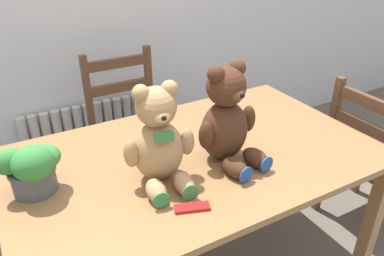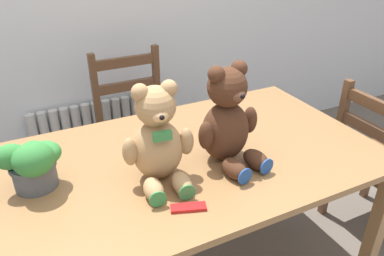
{
  "view_description": "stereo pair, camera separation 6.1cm",
  "coord_description": "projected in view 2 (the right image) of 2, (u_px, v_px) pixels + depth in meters",
  "views": [
    {
      "loc": [
        -0.67,
        -0.71,
        1.63
      ],
      "look_at": [
        -0.06,
        0.39,
        0.94
      ],
      "focal_mm": 35.0,
      "sensor_mm": 36.0,
      "label": 1
    },
    {
      "loc": [
        -0.62,
        -0.74,
        1.63
      ],
      "look_at": [
        -0.06,
        0.39,
        0.94
      ],
      "focal_mm": 35.0,
      "sensor_mm": 36.0,
      "label": 2
    }
  ],
  "objects": [
    {
      "name": "wooden_chair_side",
      "position": [
        379.0,
        163.0,
        2.1
      ],
      "size": [
        0.42,
        0.43,
        0.91
      ],
      "rotation": [
        0.0,
        0.0,
        -1.57
      ],
      "color": "brown",
      "rests_on": "ground_plane"
    },
    {
      "name": "potted_plant",
      "position": [
        33.0,
        163.0,
        1.35
      ],
      "size": [
        0.23,
        0.21,
        0.21
      ],
      "color": "#4C5156",
      "rests_on": "dining_table"
    },
    {
      "name": "teddy_bear_left",
      "position": [
        158.0,
        140.0,
        1.37
      ],
      "size": [
        0.28,
        0.28,
        0.39
      ],
      "rotation": [
        0.0,
        0.0,
        3.03
      ],
      "color": "tan",
      "rests_on": "dining_table"
    },
    {
      "name": "radiator",
      "position": [
        95.0,
        142.0,
        2.71
      ],
      "size": [
        0.85,
        0.1,
        0.56
      ],
      "color": "beige",
      "rests_on": "ground_plane"
    },
    {
      "name": "wooden_chair_behind",
      "position": [
        137.0,
        132.0,
        2.39
      ],
      "size": [
        0.44,
        0.42,
        0.97
      ],
      "rotation": [
        0.0,
        0.0,
        3.14
      ],
      "color": "brown",
      "rests_on": "ground_plane"
    },
    {
      "name": "chocolate_bar",
      "position": [
        188.0,
        207.0,
        1.29
      ],
      "size": [
        0.13,
        0.08,
        0.01
      ],
      "primitive_type": "cube",
      "rotation": [
        0.0,
        0.0,
        -0.34
      ],
      "color": "red",
      "rests_on": "dining_table"
    },
    {
      "name": "teddy_bear_right",
      "position": [
        228.0,
        121.0,
        1.49
      ],
      "size": [
        0.29,
        0.31,
        0.42
      ],
      "rotation": [
        0.0,
        0.0,
        3.29
      ],
      "color": "#472819",
      "rests_on": "dining_table"
    },
    {
      "name": "dining_table",
      "position": [
        196.0,
        171.0,
        1.65
      ],
      "size": [
        1.56,
        0.95,
        0.76
      ],
      "color": "olive",
      "rests_on": "ground_plane"
    }
  ]
}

